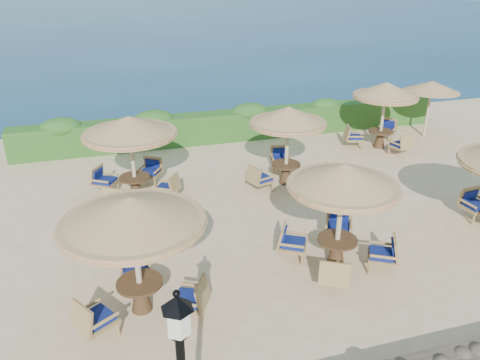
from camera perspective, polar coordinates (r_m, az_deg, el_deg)
ground at (r=13.87m, az=8.18°, el=-4.38°), size 120.00×120.00×0.00m
sea at (r=81.43m, az=-13.48°, el=18.98°), size 160.00×160.00×0.00m
hedge at (r=19.87m, az=-0.24°, el=6.71°), size 18.00×0.90×1.20m
extra_parasol at (r=21.30m, az=22.36°, el=10.49°), size 2.30×2.30×2.41m
cafe_set_0 at (r=9.42m, az=-12.81°, el=-6.00°), size 2.90×2.90×2.65m
cafe_set_1 at (r=11.01m, az=12.27°, el=-2.32°), size 2.78×2.78×2.65m
cafe_set_3 at (r=14.51m, az=-13.14°, el=4.50°), size 2.85×2.85×2.65m
cafe_set_4 at (r=15.23m, az=5.83°, el=5.93°), size 2.72×2.69×2.65m
cafe_set_5 at (r=19.34m, az=17.20°, el=8.97°), size 2.71×2.71×2.65m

